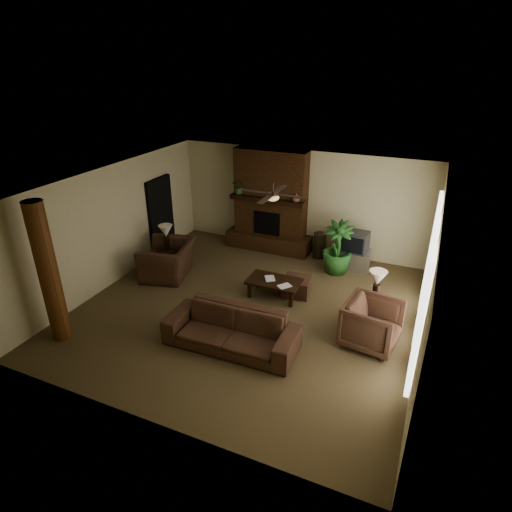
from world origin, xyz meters
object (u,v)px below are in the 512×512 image
at_px(armchair_right, 372,322).
at_px(floor_vase, 320,243).
at_px(log_column, 48,274).
at_px(sofa, 231,324).
at_px(side_table_right, 372,310).
at_px(armchair_left, 167,254).
at_px(lamp_right, 377,280).
at_px(coffee_table, 274,282).
at_px(ottoman, 297,286).
at_px(tv_stand, 353,259).
at_px(side_table_left, 167,258).
at_px(lamp_left, 166,233).
at_px(floor_plant, 336,258).

relative_size(armchair_right, floor_vase, 1.31).
xyz_separation_m(log_column, armchair_right, (5.60, 2.17, -0.90)).
height_order(sofa, armchair_right, armchair_right).
distance_m(armchair_right, side_table_right, 0.85).
relative_size(armchair_left, lamp_right, 2.02).
xyz_separation_m(coffee_table, side_table_right, (2.23, -0.10, -0.10)).
relative_size(coffee_table, side_table_right, 2.18).
bearing_deg(ottoman, floor_vase, 91.89).
relative_size(coffee_table, tv_stand, 1.41).
bearing_deg(log_column, side_table_left, 86.34).
xyz_separation_m(lamp_left, lamp_right, (5.27, -0.41, 0.00)).
distance_m(armchair_left, side_table_left, 0.51).
distance_m(floor_plant, side_table_right, 2.27).
distance_m(side_table_right, lamp_right, 0.73).
xyz_separation_m(log_column, coffee_table, (3.27, 3.09, -1.03)).
bearing_deg(sofa, armchair_right, 23.32).
height_order(armchair_right, tv_stand, armchair_right).
bearing_deg(ottoman, side_table_left, -178.69).
relative_size(tv_stand, lamp_left, 1.31).
distance_m(log_column, floor_vase, 6.71).
bearing_deg(side_table_left, side_table_right, -3.88).
height_order(log_column, coffee_table, log_column).
height_order(armchair_left, ottoman, armchair_left).
height_order(sofa, floor_plant, sofa).
bearing_deg(tv_stand, armchair_left, -156.20).
relative_size(armchair_right, floor_plant, 0.75).
height_order(log_column, lamp_left, log_column).
height_order(armchair_left, lamp_right, lamp_right).
distance_m(log_column, ottoman, 5.19).
height_order(tv_stand, lamp_right, lamp_right).
xyz_separation_m(tv_stand, floor_plant, (-0.35, -0.40, 0.13)).
height_order(armchair_right, lamp_right, lamp_right).
bearing_deg(tv_stand, side_table_right, -73.85).
height_order(side_table_left, lamp_left, lamp_left).
relative_size(log_column, sofa, 1.11).
relative_size(armchair_right, side_table_right, 1.83).
distance_m(coffee_table, floor_vase, 2.49).
xyz_separation_m(sofa, side_table_left, (-2.98, 2.27, -0.22)).
height_order(floor_plant, lamp_left, lamp_left).
xyz_separation_m(armchair_left, floor_plant, (3.80, 1.86, -0.20)).
bearing_deg(sofa, side_table_left, 141.40).
bearing_deg(floor_plant, coffee_table, -118.91).
xyz_separation_m(armchair_right, floor_plant, (-1.34, 2.71, -0.13)).
bearing_deg(lamp_left, side_table_left, 176.01).
bearing_deg(armchair_right, floor_plant, 34.13).
relative_size(sofa, lamp_left, 3.88).
xyz_separation_m(side_table_left, side_table_right, (5.28, -0.36, 0.00)).
bearing_deg(lamp_left, floor_vase, 33.12).
bearing_deg(armchair_left, side_table_left, -156.81).
xyz_separation_m(coffee_table, lamp_right, (2.25, -0.15, 0.63)).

